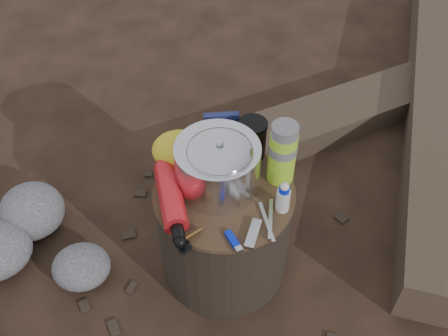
{
  "coord_description": "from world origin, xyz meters",
  "views": [
    {
      "loc": [
        -0.02,
        -0.99,
        1.54
      ],
      "look_at": [
        0.0,
        0.0,
        0.48
      ],
      "focal_mm": 42.11,
      "sensor_mm": 36.0,
      "label": 1
    }
  ],
  "objects_px": {
    "thermos": "(282,153)",
    "camping_pot": "(220,167)",
    "stump": "(224,230)",
    "travel_mug": "(252,139)",
    "fuel_bottle": "(171,197)"
  },
  "relations": [
    {
      "from": "camping_pot",
      "to": "travel_mug",
      "type": "height_order",
      "value": "camping_pot"
    },
    {
      "from": "fuel_bottle",
      "to": "thermos",
      "type": "height_order",
      "value": "thermos"
    },
    {
      "from": "camping_pot",
      "to": "fuel_bottle",
      "type": "distance_m",
      "value": 0.16
    },
    {
      "from": "camping_pot",
      "to": "thermos",
      "type": "relative_size",
      "value": 0.9
    },
    {
      "from": "camping_pot",
      "to": "stump",
      "type": "bearing_deg",
      "value": -50.9
    },
    {
      "from": "stump",
      "to": "travel_mug",
      "type": "relative_size",
      "value": 3.26
    },
    {
      "from": "thermos",
      "to": "travel_mug",
      "type": "relative_size",
      "value": 1.58
    },
    {
      "from": "stump",
      "to": "fuel_bottle",
      "type": "bearing_deg",
      "value": -162.73
    },
    {
      "from": "stump",
      "to": "travel_mug",
      "type": "height_order",
      "value": "travel_mug"
    },
    {
      "from": "travel_mug",
      "to": "stump",
      "type": "bearing_deg",
      "value": -120.09
    },
    {
      "from": "stump",
      "to": "travel_mug",
      "type": "distance_m",
      "value": 0.31
    },
    {
      "from": "stump",
      "to": "thermos",
      "type": "height_order",
      "value": "thermos"
    },
    {
      "from": "fuel_bottle",
      "to": "thermos",
      "type": "xyz_separation_m",
      "value": [
        0.32,
        0.1,
        0.07
      ]
    },
    {
      "from": "stump",
      "to": "camping_pot",
      "type": "xyz_separation_m",
      "value": [
        -0.01,
        0.01,
        0.28
      ]
    },
    {
      "from": "thermos",
      "to": "camping_pot",
      "type": "bearing_deg",
      "value": -167.39
    }
  ]
}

